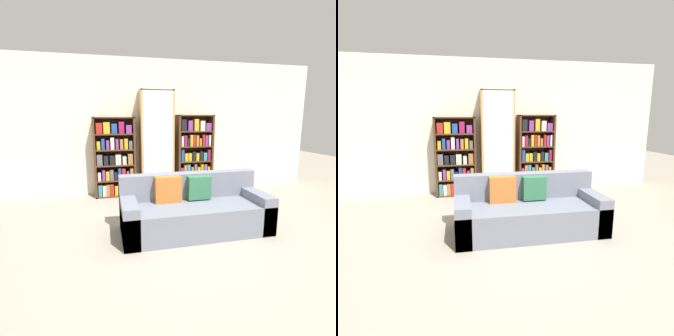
# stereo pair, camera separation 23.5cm
# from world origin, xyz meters

# --- Properties ---
(ground_plane) EXTENTS (16.00, 16.00, 0.00)m
(ground_plane) POSITION_xyz_m (0.00, 0.00, 0.00)
(ground_plane) COLOR gray
(wall_back) EXTENTS (7.19, 0.06, 2.70)m
(wall_back) POSITION_xyz_m (0.00, 2.56, 1.35)
(wall_back) COLOR silver
(wall_back) RESTS_ON ground
(couch) EXTENTS (2.00, 0.80, 0.77)m
(couch) POSITION_xyz_m (0.16, 0.41, 0.28)
(couch) COLOR slate
(couch) RESTS_ON ground
(bookshelf_left) EXTENTS (0.79, 0.32, 1.56)m
(bookshelf_left) POSITION_xyz_m (-0.81, 2.35, 0.74)
(bookshelf_left) COLOR #4C2D19
(bookshelf_left) RESTS_ON ground
(display_cabinet) EXTENTS (0.66, 0.36, 2.08)m
(display_cabinet) POSITION_xyz_m (0.02, 2.34, 1.04)
(display_cabinet) COLOR tan
(display_cabinet) RESTS_ON ground
(bookshelf_right) EXTENTS (0.76, 0.32, 1.60)m
(bookshelf_right) POSITION_xyz_m (0.83, 2.36, 0.78)
(bookshelf_right) COLOR #4C2D19
(bookshelf_right) RESTS_ON ground
(wine_bottle) EXTENTS (0.09, 0.09, 0.39)m
(wine_bottle) POSITION_xyz_m (0.72, 1.46, 0.16)
(wine_bottle) COLOR black
(wine_bottle) RESTS_ON ground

